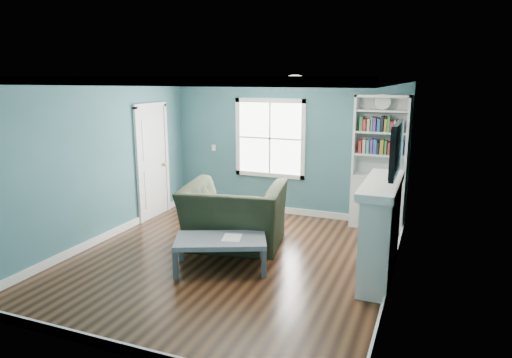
% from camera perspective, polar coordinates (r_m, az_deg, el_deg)
% --- Properties ---
extents(floor, '(5.00, 5.00, 0.00)m').
position_cam_1_polar(floor, '(6.74, -3.24, -10.00)').
color(floor, black).
rests_on(floor, ground).
extents(room_walls, '(5.00, 5.00, 5.00)m').
position_cam_1_polar(room_walls, '(6.30, -3.42, 3.40)').
color(room_walls, '#336065').
rests_on(room_walls, ground).
extents(trim, '(4.50, 5.00, 2.60)m').
position_cam_1_polar(trim, '(6.36, -3.38, 0.33)').
color(trim, white).
rests_on(trim, ground).
extents(window, '(1.40, 0.06, 1.50)m').
position_cam_1_polar(window, '(8.70, 1.76, 5.11)').
color(window, white).
rests_on(window, room_walls).
extents(bookshelf, '(0.90, 0.35, 2.31)m').
position_cam_1_polar(bookshelf, '(8.15, 15.08, 0.40)').
color(bookshelf, silver).
rests_on(bookshelf, ground).
extents(fireplace, '(0.44, 1.58, 1.30)m').
position_cam_1_polar(fireplace, '(6.17, 15.41, -6.30)').
color(fireplace, black).
rests_on(fireplace, ground).
extents(tv, '(0.06, 1.10, 0.65)m').
position_cam_1_polar(tv, '(5.91, 17.19, 3.64)').
color(tv, black).
rests_on(tv, fireplace).
extents(door, '(0.12, 0.98, 2.17)m').
position_cam_1_polar(door, '(8.68, -12.80, 2.26)').
color(door, silver).
rests_on(door, ground).
extents(ceiling_fixture, '(0.38, 0.38, 0.15)m').
position_cam_1_polar(ceiling_fixture, '(5.99, 4.88, 12.19)').
color(ceiling_fixture, white).
rests_on(ceiling_fixture, room_walls).
extents(light_switch, '(0.08, 0.01, 0.12)m').
position_cam_1_polar(light_switch, '(9.21, -5.30, 3.92)').
color(light_switch, white).
rests_on(light_switch, room_walls).
extents(recliner, '(1.65, 1.22, 1.31)m').
position_cam_1_polar(recliner, '(7.06, -2.77, -3.30)').
color(recliner, black).
rests_on(recliner, ground).
extents(coffee_table, '(1.39, 1.11, 0.45)m').
position_cam_1_polar(coffee_table, '(6.30, -4.45, -7.87)').
color(coffee_table, '#434951').
rests_on(coffee_table, ground).
extents(paper_sheet, '(0.32, 0.37, 0.00)m').
position_cam_1_polar(paper_sheet, '(6.28, -3.03, -7.32)').
color(paper_sheet, white).
rests_on(paper_sheet, coffee_table).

